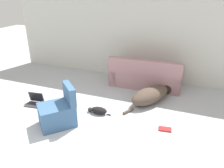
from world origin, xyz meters
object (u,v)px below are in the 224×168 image
dog (152,94)px  side_chair (59,112)px  laptop_open (35,100)px  couch (146,76)px  book_red (165,129)px  cat (98,110)px

dog → side_chair: side_chair is taller
laptop_open → side_chair: size_ratio=0.47×
laptop_open → side_chair: bearing=-34.0°
couch → dog: (0.34, -0.81, -0.10)m
laptop_open → book_red: laptop_open is taller
dog → side_chair: 2.16m
laptop_open → book_red: 2.94m
laptop_open → side_chair: side_chair is taller
book_red → side_chair: (-1.96, -0.54, 0.26)m
laptop_open → cat: bearing=-2.3°
dog → laptop_open: bearing=141.3°
cat → side_chair: side_chair is taller
laptop_open → couch: bearing=34.2°
cat → laptop_open: size_ratio=1.33×
laptop_open → dog: bearing=16.2°
couch → side_chair: couch is taller
cat → book_red: cat is taller
couch → side_chair: (-1.15, -2.37, -0.01)m
couch → laptop_open: bearing=40.0°
couch → dog: size_ratio=1.24×
side_chair → dog: bearing=89.9°
side_chair → book_red: bearing=58.9°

